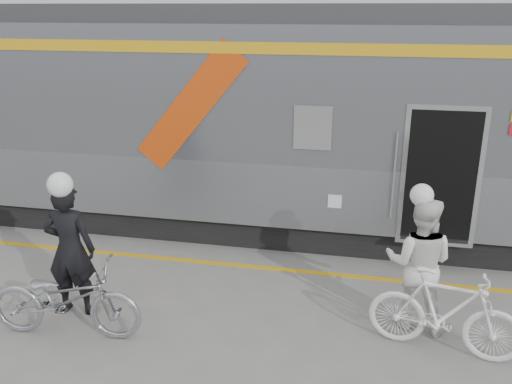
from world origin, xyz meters
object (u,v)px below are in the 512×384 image
(bicycle_right, at_px, (445,312))
(man, at_px, (70,249))
(woman, at_px, (419,263))
(bicycle_left, at_px, (66,299))

(bicycle_right, bearing_deg, man, 101.43)
(man, height_order, woman, man)
(bicycle_left, bearing_deg, man, 14.59)
(bicycle_left, relative_size, woman, 1.09)
(man, xyz_separation_m, bicycle_left, (0.20, -0.55, -0.42))
(man, distance_m, bicycle_right, 4.91)
(bicycle_right, bearing_deg, woman, 39.29)
(man, distance_m, bicycle_left, 0.72)
(man, bearing_deg, bicycle_right, 175.35)
(woman, bearing_deg, bicycle_left, 25.51)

